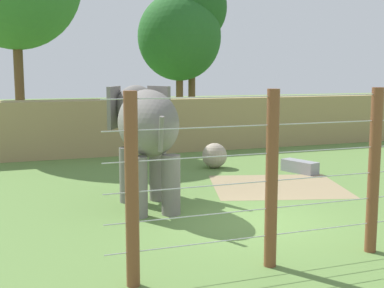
# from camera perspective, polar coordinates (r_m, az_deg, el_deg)

# --- Properties ---
(ground_plane) EXTENTS (120.00, 120.00, 0.00)m
(ground_plane) POSITION_cam_1_polar(r_m,az_deg,el_deg) (13.09, 6.62, -8.43)
(ground_plane) COLOR #5B7F3D
(dirt_patch) EXTENTS (4.97, 4.64, 0.01)m
(dirt_patch) POSITION_cam_1_polar(r_m,az_deg,el_deg) (17.06, 9.32, -4.57)
(dirt_patch) COLOR #937F5B
(dirt_patch) RESTS_ON ground
(embankment_wall) EXTENTS (36.00, 1.80, 2.42)m
(embankment_wall) POSITION_cam_1_polar(r_m,az_deg,el_deg) (23.79, -6.20, 2.01)
(embankment_wall) COLOR tan
(embankment_wall) RESTS_ON ground
(elephant) EXTENTS (1.91, 4.42, 3.28)m
(elephant) POSITION_cam_1_polar(r_m,az_deg,el_deg) (14.23, -5.12, 1.85)
(elephant) COLOR slate
(elephant) RESTS_ON ground
(enrichment_ball) EXTENTS (0.96, 0.96, 0.96)m
(enrichment_ball) POSITION_cam_1_polar(r_m,az_deg,el_deg) (19.89, 2.49, -1.27)
(enrichment_ball) COLOR tan
(enrichment_ball) RESTS_ON ground
(cable_fence) EXTENTS (8.39, 0.24, 3.38)m
(cable_fence) POSITION_cam_1_polar(r_m,az_deg,el_deg) (10.41, 14.01, -3.32)
(cable_fence) COLOR brown
(cable_fence) RESTS_ON ground
(feed_trough) EXTENTS (0.92, 1.49, 0.44)m
(feed_trough) POSITION_cam_1_polar(r_m,az_deg,el_deg) (19.43, 11.73, -2.44)
(feed_trough) COLOR gray
(feed_trough) RESTS_ON ground
(tree_left_of_centre) EXTENTS (5.05, 5.05, 8.38)m
(tree_left_of_centre) POSITION_cam_1_polar(r_m,az_deg,el_deg) (32.17, -1.39, 11.64)
(tree_left_of_centre) COLOR brown
(tree_left_of_centre) RESTS_ON ground
(tree_behind_wall) EXTENTS (4.32, 4.32, 9.82)m
(tree_behind_wall) POSITION_cam_1_polar(r_m,az_deg,el_deg) (32.95, -0.03, 14.67)
(tree_behind_wall) COLOR brown
(tree_behind_wall) RESTS_ON ground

